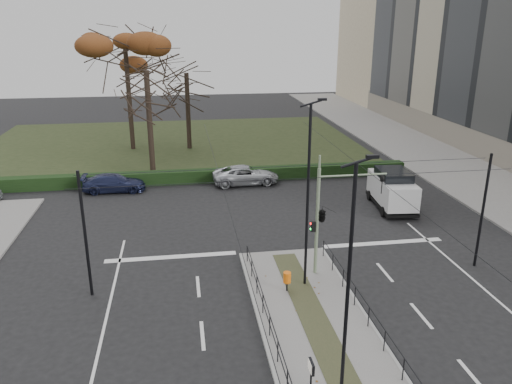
% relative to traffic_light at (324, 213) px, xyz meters
% --- Properties ---
extents(ground, '(140.00, 140.00, 0.00)m').
position_rel_traffic_light_xyz_m(ground, '(-1.44, -2.27, -3.29)').
color(ground, black).
rests_on(ground, ground).
extents(median_island, '(4.40, 15.00, 0.14)m').
position_rel_traffic_light_xyz_m(median_island, '(-1.44, -4.77, -3.22)').
color(median_island, slate).
rests_on(median_island, ground).
extents(sidewalk_east, '(8.00, 90.00, 0.14)m').
position_rel_traffic_light_xyz_m(sidewalk_east, '(16.56, 19.73, -3.22)').
color(sidewalk_east, slate).
rests_on(sidewalk_east, ground).
extents(park, '(38.00, 26.00, 0.10)m').
position_rel_traffic_light_xyz_m(park, '(-7.44, 29.73, -3.24)').
color(park, '#242E17').
rests_on(park, ground).
extents(hedge, '(38.00, 1.00, 1.00)m').
position_rel_traffic_light_xyz_m(hedge, '(-7.44, 16.33, -2.79)').
color(hedge, black).
rests_on(hedge, ground).
extents(median_railing, '(4.14, 13.24, 0.92)m').
position_rel_traffic_light_xyz_m(median_railing, '(-1.44, -4.87, -2.31)').
color(median_railing, black).
rests_on(median_railing, median_island).
extents(catenary, '(20.00, 34.00, 6.00)m').
position_rel_traffic_light_xyz_m(catenary, '(-1.44, -0.65, 0.13)').
color(catenary, black).
rests_on(catenary, ground).
extents(traffic_light, '(3.71, 2.07, 5.41)m').
position_rel_traffic_light_xyz_m(traffic_light, '(0.00, 0.00, 0.00)').
color(traffic_light, gray).
rests_on(traffic_light, median_island).
extents(litter_bin, '(0.37, 0.37, 0.94)m').
position_rel_traffic_light_xyz_m(litter_bin, '(-2.08, -1.53, -2.48)').
color(litter_bin, black).
rests_on(litter_bin, median_island).
extents(info_panel, '(0.11, 0.49, 1.86)m').
position_rel_traffic_light_xyz_m(info_panel, '(-2.95, -9.06, -1.69)').
color(info_panel, black).
rests_on(info_panel, median_island).
extents(streetlamp_median_near, '(0.70, 0.14, 8.32)m').
position_rel_traffic_light_xyz_m(streetlamp_median_near, '(-1.79, -8.74, 1.08)').
color(streetlamp_median_near, black).
rests_on(streetlamp_median_near, median_island).
extents(streetlamp_median_far, '(0.74, 0.15, 8.81)m').
position_rel_traffic_light_xyz_m(streetlamp_median_far, '(-1.08, -1.04, 1.33)').
color(streetlamp_median_far, black).
rests_on(streetlamp_median_far, median_island).
extents(parked_car_third, '(4.63, 1.99, 1.33)m').
position_rel_traffic_light_xyz_m(parked_car_third, '(-11.71, 15.00, -2.62)').
color(parked_car_third, '#1D2345').
rests_on(parked_car_third, ground).
extents(parked_car_fourth, '(5.26, 2.62, 1.43)m').
position_rel_traffic_light_xyz_m(parked_car_fourth, '(-1.74, 15.40, -2.57)').
color(parked_car_fourth, '#B2B4BA').
rests_on(parked_car_fourth, ground).
extents(white_van, '(2.66, 5.22, 2.63)m').
position_rel_traffic_light_xyz_m(white_van, '(7.35, 8.59, -1.93)').
color(white_van, silver).
rests_on(white_van, ground).
extents(rust_tree, '(10.64, 10.64, 12.56)m').
position_rel_traffic_light_xyz_m(rust_tree, '(-11.35, 28.11, 6.36)').
color(rust_tree, black).
rests_on(rust_tree, park).
extents(bare_tree_center, '(6.40, 6.40, 9.76)m').
position_rel_traffic_light_xyz_m(bare_tree_center, '(-5.79, 27.60, 3.61)').
color(bare_tree_center, black).
rests_on(bare_tree_center, park).
extents(bare_tree_near, '(6.39, 6.39, 11.20)m').
position_rel_traffic_light_xyz_m(bare_tree_near, '(-9.00, 18.42, 4.62)').
color(bare_tree_near, black).
rests_on(bare_tree_near, park).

